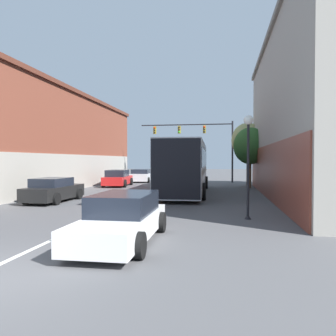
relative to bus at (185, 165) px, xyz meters
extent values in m
cube|color=silver|center=(-2.23, -0.58, -1.94)|extent=(0.14, 44.80, 0.01)
cube|color=brown|center=(-13.17, 2.18, 1.94)|extent=(8.87, 25.86, 7.78)
cube|color=#9E998E|center=(-8.78, 2.18, -0.59)|extent=(0.24, 25.35, 2.72)
cube|color=#542A1E|center=(-13.17, 2.18, 5.68)|extent=(9.23, 26.12, 0.30)
cube|color=brown|center=(5.32, -1.77, -0.35)|extent=(0.24, 20.24, 3.20)
cube|color=#B7B7BC|center=(0.00, 0.02, -0.10)|extent=(3.00, 12.26, 3.24)
cube|color=black|center=(0.00, 0.02, 0.48)|extent=(3.04, 12.02, 1.04)
cube|color=beige|center=(0.00, 0.02, -0.36)|extent=(3.03, 12.14, 0.32)
cube|color=black|center=(0.20, -6.05, -0.10)|extent=(2.55, 0.14, 3.11)
cylinder|color=black|center=(-1.45, 3.75, -1.45)|extent=(0.33, 1.01, 1.00)
cylinder|color=black|center=(1.20, 3.84, -1.45)|extent=(0.33, 1.01, 1.00)
cylinder|color=black|center=(-1.20, -3.80, -1.45)|extent=(0.33, 1.01, 1.00)
cylinder|color=black|center=(1.45, -3.71, -1.45)|extent=(0.33, 1.01, 1.00)
cube|color=silver|center=(-0.19, -13.74, -1.48)|extent=(1.73, 4.68, 0.59)
cube|color=black|center=(-0.19, -13.46, -0.89)|extent=(1.56, 2.44, 0.58)
cylinder|color=black|center=(-1.07, -12.31, -1.63)|extent=(0.23, 0.64, 0.64)
cylinder|color=black|center=(0.66, -12.29, -1.63)|extent=(0.23, 0.64, 0.64)
cylinder|color=black|center=(-1.03, -15.20, -1.63)|extent=(0.23, 0.64, 0.64)
cylinder|color=black|center=(0.70, -15.17, -1.63)|extent=(0.23, 0.64, 0.64)
cube|color=red|center=(-6.62, 5.25, -1.42)|extent=(2.18, 4.66, 0.68)
cube|color=black|center=(-6.60, 5.02, -0.80)|extent=(1.84, 2.49, 0.58)
cylinder|color=black|center=(-7.66, 6.56, -1.61)|extent=(0.28, 0.68, 0.67)
cylinder|color=black|center=(-5.83, 6.73, -1.61)|extent=(0.28, 0.68, 0.67)
cylinder|color=black|center=(-7.41, 3.77, -1.61)|extent=(0.28, 0.68, 0.67)
cylinder|color=black|center=(-5.58, 3.94, -1.61)|extent=(0.28, 0.68, 0.67)
cube|color=silver|center=(-6.02, 11.18, -1.43)|extent=(2.20, 4.42, 0.73)
cube|color=black|center=(-6.00, 10.96, -0.84)|extent=(1.88, 2.36, 0.45)
cylinder|color=black|center=(-7.08, 12.42, -1.66)|extent=(0.27, 0.58, 0.57)
cylinder|color=black|center=(-5.17, 12.58, -1.66)|extent=(0.27, 0.58, 0.57)
cylinder|color=black|center=(-6.86, 9.78, -1.66)|extent=(0.27, 0.58, 0.57)
cylinder|color=black|center=(-4.95, 9.93, -1.66)|extent=(0.27, 0.58, 0.57)
cube|color=black|center=(-6.63, -5.75, -1.43)|extent=(1.69, 4.19, 0.69)
cube|color=black|center=(-6.64, -5.96, -0.86)|extent=(1.54, 2.18, 0.46)
cylinder|color=black|center=(-7.48, -4.45, -1.63)|extent=(0.23, 0.63, 0.63)
cylinder|color=black|center=(-5.77, -4.47, -1.63)|extent=(0.23, 0.63, 0.63)
cylinder|color=black|center=(-7.50, -7.04, -1.63)|extent=(0.23, 0.63, 0.63)
cylinder|color=black|center=(-5.79, -7.05, -1.63)|extent=(0.23, 0.63, 0.63)
cylinder|color=black|center=(3.48, 11.82, 1.21)|extent=(0.18, 0.18, 6.32)
cylinder|color=black|center=(-1.32, 11.82, 4.08)|extent=(9.60, 0.12, 0.12)
cube|color=#9E8419|center=(0.60, 11.82, 3.56)|extent=(0.28, 0.24, 0.80)
sphere|color=red|center=(0.60, 11.67, 3.80)|extent=(0.18, 0.18, 0.18)
sphere|color=black|center=(0.60, 11.67, 3.56)|extent=(0.18, 0.18, 0.18)
sphere|color=black|center=(0.60, 11.67, 3.31)|extent=(0.18, 0.18, 0.18)
cube|color=#9E8419|center=(-2.04, 11.82, 3.56)|extent=(0.28, 0.24, 0.80)
sphere|color=black|center=(-2.04, 11.67, 3.80)|extent=(0.18, 0.18, 0.18)
sphere|color=black|center=(-2.04, 11.67, 3.56)|extent=(0.18, 0.18, 0.18)
sphere|color=green|center=(-2.04, 11.67, 3.31)|extent=(0.18, 0.18, 0.18)
cube|color=#9E8419|center=(-4.68, 11.82, 3.56)|extent=(0.28, 0.24, 0.80)
sphere|color=red|center=(-4.68, 11.67, 3.80)|extent=(0.18, 0.18, 0.18)
sphere|color=black|center=(-4.68, 11.67, 3.56)|extent=(0.18, 0.18, 0.18)
sphere|color=black|center=(-4.68, 11.67, 3.31)|extent=(0.18, 0.18, 0.18)
cone|color=black|center=(3.54, -9.48, -1.85)|extent=(0.26, 0.26, 0.20)
cylinder|color=black|center=(3.54, -9.48, -0.09)|extent=(0.10, 0.10, 3.71)
sphere|color=white|center=(3.54, -9.48, 1.89)|extent=(0.37, 0.37, 0.37)
cylinder|color=brown|center=(4.72, 4.78, -0.80)|extent=(0.20, 0.20, 2.30)
ellipsoid|color=#2D5B28|center=(4.72, 4.78, 1.50)|extent=(2.71, 2.44, 2.98)
cylinder|color=#3D2D1E|center=(4.72, 7.93, -0.52)|extent=(0.17, 0.17, 2.86)
ellipsoid|color=#99A366|center=(4.72, 7.93, 2.14)|extent=(2.88, 2.59, 3.17)
camera|label=1|loc=(2.61, -22.46, 0.34)|focal=35.00mm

